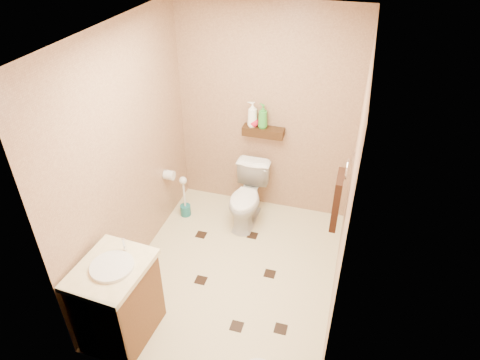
% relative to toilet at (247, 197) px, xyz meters
% --- Properties ---
extents(ground, '(2.50, 2.50, 0.00)m').
position_rel_toilet_xyz_m(ground, '(0.08, -0.83, -0.34)').
color(ground, beige).
rests_on(ground, ground).
extents(wall_back, '(2.00, 0.04, 2.40)m').
position_rel_toilet_xyz_m(wall_back, '(0.08, 0.42, 0.86)').
color(wall_back, '#A57E5E').
rests_on(wall_back, ground).
extents(wall_front, '(2.00, 0.04, 2.40)m').
position_rel_toilet_xyz_m(wall_front, '(0.08, -2.08, 0.86)').
color(wall_front, '#A57E5E').
rests_on(wall_front, ground).
extents(wall_left, '(0.04, 2.50, 2.40)m').
position_rel_toilet_xyz_m(wall_left, '(-0.92, -0.83, 0.86)').
color(wall_left, '#A57E5E').
rests_on(wall_left, ground).
extents(wall_right, '(0.04, 2.50, 2.40)m').
position_rel_toilet_xyz_m(wall_right, '(1.08, -0.83, 0.86)').
color(wall_right, '#A57E5E').
rests_on(wall_right, ground).
extents(ceiling, '(2.00, 2.50, 0.02)m').
position_rel_toilet_xyz_m(ceiling, '(0.08, -0.83, 2.06)').
color(ceiling, silver).
rests_on(ceiling, wall_back).
extents(wall_shelf, '(0.46, 0.14, 0.10)m').
position_rel_toilet_xyz_m(wall_shelf, '(0.08, 0.34, 0.68)').
color(wall_shelf, '#3A230F').
rests_on(wall_shelf, wall_back).
extents(floor_accents, '(1.23, 1.33, 0.01)m').
position_rel_toilet_xyz_m(floor_accents, '(0.16, -0.87, -0.34)').
color(floor_accents, black).
rests_on(floor_accents, ground).
extents(toilet, '(0.39, 0.67, 0.69)m').
position_rel_toilet_xyz_m(toilet, '(0.00, 0.00, 0.00)').
color(toilet, white).
rests_on(toilet, ground).
extents(vanity, '(0.57, 0.68, 0.91)m').
position_rel_toilet_xyz_m(vanity, '(-0.62, -1.78, 0.06)').
color(vanity, brown).
rests_on(vanity, ground).
extents(toilet_brush, '(0.12, 0.12, 0.54)m').
position_rel_toilet_xyz_m(toilet_brush, '(-0.74, -0.09, -0.15)').
color(toilet_brush, '#1B686C').
rests_on(toilet_brush, ground).
extents(towel_ring, '(0.12, 0.30, 0.76)m').
position_rel_toilet_xyz_m(towel_ring, '(1.00, -0.58, 0.60)').
color(towel_ring, silver).
rests_on(towel_ring, wall_right).
extents(toilet_paper, '(0.12, 0.11, 0.12)m').
position_rel_toilet_xyz_m(toilet_paper, '(-0.86, -0.18, 0.26)').
color(toilet_paper, silver).
rests_on(toilet_paper, wall_left).
extents(bottle_a, '(0.13, 0.13, 0.29)m').
position_rel_toilet_xyz_m(bottle_a, '(-0.04, 0.34, 0.87)').
color(bottle_a, white).
rests_on(bottle_a, wall_shelf).
extents(bottle_b, '(0.10, 0.09, 0.15)m').
position_rel_toilet_xyz_m(bottle_b, '(-0.04, 0.34, 0.80)').
color(bottle_b, orange).
rests_on(bottle_b, wall_shelf).
extents(bottle_c, '(0.14, 0.14, 0.15)m').
position_rel_toilet_xyz_m(bottle_c, '(-0.03, 0.34, 0.80)').
color(bottle_c, red).
rests_on(bottle_c, wall_shelf).
extents(bottle_d, '(0.15, 0.15, 0.27)m').
position_rel_toilet_xyz_m(bottle_d, '(0.07, 0.34, 0.86)').
color(bottle_d, green).
rests_on(bottle_d, wall_shelf).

